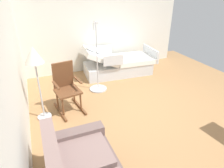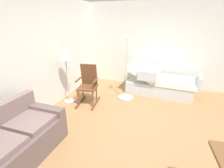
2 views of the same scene
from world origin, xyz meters
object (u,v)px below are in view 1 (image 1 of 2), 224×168
object	(u,v)px
hospital_bed	(118,64)
iv_pole	(98,80)
rocking_chair	(66,88)
floor_lamp	(34,60)

from	to	relation	value
hospital_bed	iv_pole	distance (m)	1.15
hospital_bed	rocking_chair	xyz separation A→B (m)	(-1.33, 1.77, 0.20)
floor_lamp	iv_pole	world-z (taller)	iv_pole
hospital_bed	rocking_chair	bearing A→B (deg)	127.00
hospital_bed	iv_pole	size ratio (longest dim) A/B	1.28
rocking_chair	floor_lamp	world-z (taller)	floor_lamp
rocking_chair	iv_pole	size ratio (longest dim) A/B	0.62
rocking_chair	floor_lamp	size ratio (longest dim) A/B	0.71
iv_pole	floor_lamp	bearing A→B (deg)	117.98
rocking_chair	floor_lamp	xyz separation A→B (m)	(-0.15, 0.52, 0.72)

